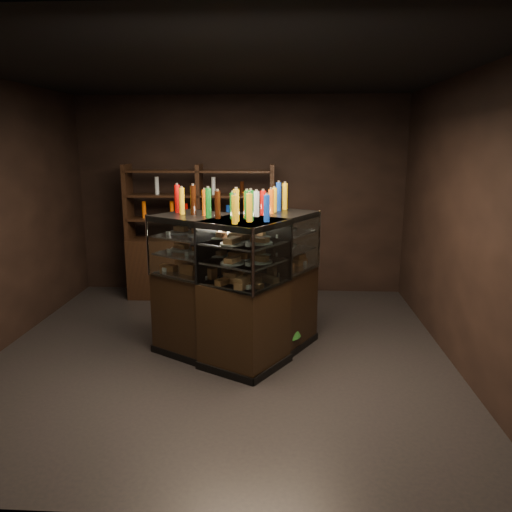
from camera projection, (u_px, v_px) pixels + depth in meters
The scene contains 7 objects.
ground at pixel (221, 353), 5.58m from camera, with size 5.00×5.00×0.00m, color black.
room_shell at pixel (218, 179), 5.15m from camera, with size 5.02×5.02×3.01m.
display_case at pixel (240, 310), 5.43m from camera, with size 1.91×1.60×1.56m.
food_display at pixel (240, 250), 5.28m from camera, with size 1.46×1.22×0.47m.
bottles_top at pixel (240, 203), 5.17m from camera, with size 1.29×1.07×0.30m.
potted_conifer at pixel (284, 312), 5.54m from camera, with size 0.38×0.38×0.81m.
back_shelving at pixel (201, 258), 7.47m from camera, with size 2.18×0.45×2.00m.
Camera 1 is at (0.69, -5.17, 2.31)m, focal length 35.00 mm.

